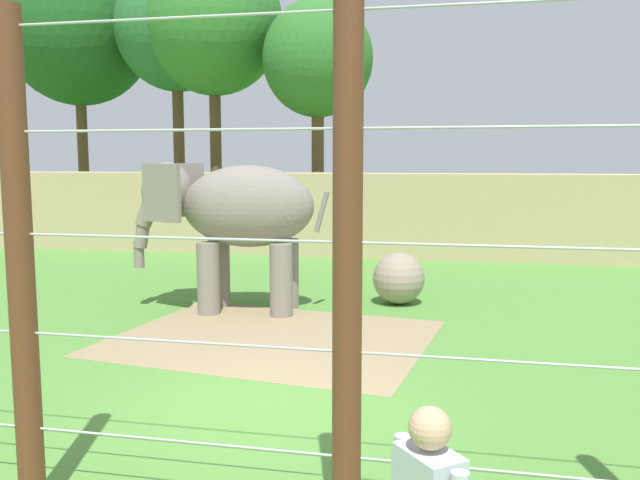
% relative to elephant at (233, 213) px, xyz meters
% --- Properties ---
extents(ground_plane, '(120.00, 120.00, 0.00)m').
position_rel_elephant_xyz_m(ground_plane, '(2.04, -4.71, -1.89)').
color(ground_plane, '#518938').
extents(dirt_patch, '(5.50, 4.72, 0.01)m').
position_rel_elephant_xyz_m(dirt_patch, '(1.28, -1.80, -1.89)').
color(dirt_patch, '#937F5B').
rests_on(dirt_patch, ground).
extents(embankment_wall, '(36.00, 1.80, 2.48)m').
position_rel_elephant_xyz_m(embankment_wall, '(2.04, 8.13, -0.65)').
color(embankment_wall, tan).
rests_on(embankment_wall, ground).
extents(elephant, '(3.85, 1.69, 2.85)m').
position_rel_elephant_xyz_m(elephant, '(0.00, 0.00, 0.00)').
color(elephant, gray).
rests_on(elephant, ground).
extents(enrichment_ball, '(1.05, 1.05, 1.05)m').
position_rel_elephant_xyz_m(enrichment_ball, '(3.06, 1.22, -1.37)').
color(enrichment_ball, gray).
rests_on(enrichment_ball, ground).
extents(cable_fence, '(9.01, 0.21, 4.07)m').
position_rel_elephant_xyz_m(cable_fence, '(2.10, -7.43, 0.15)').
color(cable_fence, brown).
rests_on(cable_fence, ground).
extents(tree_far_left, '(6.26, 6.26, 11.75)m').
position_rel_elephant_xyz_m(tree_far_left, '(-11.63, 13.93, 6.54)').
color(tree_far_left, brown).
rests_on(tree_far_left, ground).
extents(tree_left_of_centre, '(5.25, 5.25, 10.85)m').
position_rel_elephant_xyz_m(tree_left_of_centre, '(-5.11, 12.60, 6.16)').
color(tree_left_of_centre, brown).
rests_on(tree_left_of_centre, ground).
extents(tree_behind_wall, '(4.75, 4.75, 10.56)m').
position_rel_elephant_xyz_m(tree_behind_wall, '(-6.86, 13.10, 6.12)').
color(tree_behind_wall, brown).
rests_on(tree_behind_wall, ground).
extents(tree_right_of_centre, '(3.88, 3.88, 8.46)m').
position_rel_elephant_xyz_m(tree_right_of_centre, '(-0.79, 11.35, 4.47)').
color(tree_right_of_centre, brown).
rests_on(tree_right_of_centre, ground).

